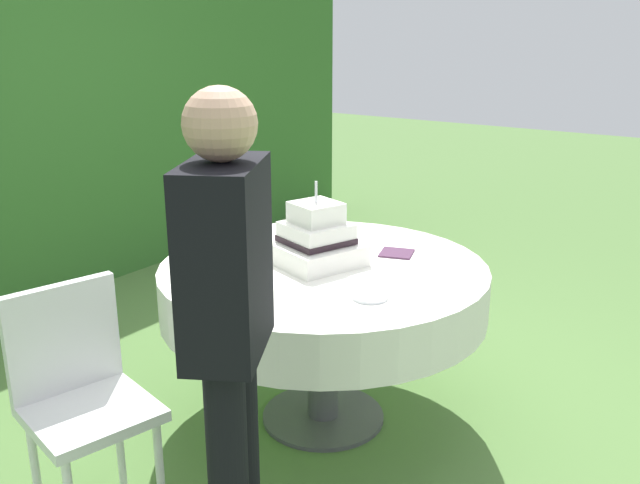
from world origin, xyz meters
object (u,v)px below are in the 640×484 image
Objects in this scene: serving_plate_far at (370,297)px; serving_plate_near at (308,226)px; garden_chair at (79,386)px; wedding_cake at (317,240)px; napkin_stack at (397,253)px; standing_person at (229,325)px; cake_table at (323,289)px.

serving_plate_near is at bearing 49.53° from serving_plate_far.
serving_plate_far is 0.16× the size of garden_chair.
napkin_stack is (0.30, -0.23, -0.10)m from wedding_cake.
serving_plate_near reaches higher than napkin_stack.
serving_plate_far is 0.09× the size of standing_person.
standing_person reaches higher than napkin_stack.
garden_chair reaches higher than serving_plate_near.
standing_person is at bearing -160.03° from cake_table.
napkin_stack is at bearing -101.93° from serving_plate_near.
serving_plate_near is at bearing 42.54° from cake_table.
garden_chair reaches higher than cake_table.
cake_table is at bearing -16.76° from garden_chair.
serving_plate_far is at bearing -0.23° from standing_person.
wedding_cake reaches higher than serving_plate_near.
garden_chair is (-1.49, -0.09, -0.22)m from serving_plate_near.
garden_chair reaches higher than serving_plate_far.
serving_plate_far is (-0.66, -0.77, 0.00)m from serving_plate_near.
wedding_cake is (0.01, 0.04, 0.22)m from cake_table.
napkin_stack is 0.09× the size of standing_person.
serving_plate_near is 0.95× the size of serving_plate_far.
standing_person is (-0.78, 0.00, 0.17)m from serving_plate_far.
serving_plate_near is 0.08× the size of standing_person.
wedding_cake reaches higher than garden_chair.
napkin_stack is (-0.12, -0.59, -0.00)m from serving_plate_near.
standing_person reaches higher than serving_plate_near.
cake_table is 10.80× the size of serving_plate_near.
standing_person is at bearing -151.95° from serving_plate_near.
standing_person is (-1.44, -0.77, 0.17)m from serving_plate_near.
cake_table is 10.30× the size of serving_plate_far.
serving_plate_far is at bearing -119.18° from wedding_cake.
garden_chair is (-1.05, 0.32, -0.10)m from cake_table.
wedding_cake is 3.09× the size of serving_plate_far.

